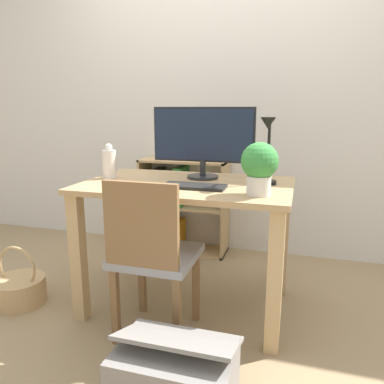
{
  "coord_description": "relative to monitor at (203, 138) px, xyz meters",
  "views": [
    {
      "loc": [
        0.62,
        -1.98,
        1.17
      ],
      "look_at": [
        0.0,
        0.1,
        0.68
      ],
      "focal_mm": 35.0,
      "sensor_mm": 36.0,
      "label": 1
    }
  ],
  "objects": [
    {
      "name": "ground_plane",
      "position": [
        -0.05,
        -0.17,
        -1.0
      ],
      "size": [
        10.0,
        10.0,
        0.0
      ],
      "primitive_type": "plane",
      "color": "#997F5B"
    },
    {
      "name": "wall_back",
      "position": [
        -0.05,
        0.85,
        0.3
      ],
      "size": [
        8.0,
        0.05,
        2.6
      ],
      "color": "silver",
      "rests_on": "ground_plane"
    },
    {
      "name": "desk",
      "position": [
        -0.05,
        -0.17,
        -0.39
      ],
      "size": [
        1.17,
        0.74,
        0.75
      ],
      "color": "tan",
      "rests_on": "ground_plane"
    },
    {
      "name": "monitor",
      "position": [
        0.0,
        0.0,
        0.0
      ],
      "size": [
        0.61,
        0.19,
        0.42
      ],
      "color": "#232326",
      "rests_on": "desk"
    },
    {
      "name": "keyboard",
      "position": [
        0.03,
        -0.28,
        -0.23
      ],
      "size": [
        0.33,
        0.14,
        0.02
      ],
      "color": "black",
      "rests_on": "desk"
    },
    {
      "name": "vase",
      "position": [
        -0.53,
        -0.16,
        -0.15
      ],
      "size": [
        0.08,
        0.08,
        0.21
      ],
      "color": "silver",
      "rests_on": "desk"
    },
    {
      "name": "desk_lamp",
      "position": [
        0.39,
        -0.13,
        -0.02
      ],
      "size": [
        0.1,
        0.19,
        0.37
      ],
      "color": "black",
      "rests_on": "desk"
    },
    {
      "name": "potted_plant",
      "position": [
        0.38,
        -0.36,
        -0.1
      ],
      "size": [
        0.18,
        0.18,
        0.26
      ],
      "color": "silver",
      "rests_on": "desk"
    },
    {
      "name": "chair",
      "position": [
        -0.11,
        -0.54,
        -0.53
      ],
      "size": [
        0.4,
        0.4,
        0.85
      ],
      "rotation": [
        0.0,
        0.0,
        -0.06
      ],
      "color": "gray",
      "rests_on": "ground_plane"
    },
    {
      "name": "bookshelf",
      "position": [
        -0.44,
        0.68,
        -0.63
      ],
      "size": [
        0.7,
        0.28,
        0.76
      ],
      "color": "tan",
      "rests_on": "ground_plane"
    },
    {
      "name": "basket",
      "position": [
        -1.04,
        -0.44,
        -0.91
      ],
      "size": [
        0.31,
        0.31,
        0.36
      ],
      "color": "tan",
      "rests_on": "ground_plane"
    },
    {
      "name": "storage_box",
      "position": [
        0.14,
        -0.94,
        -0.86
      ],
      "size": [
        0.47,
        0.39,
        0.33
      ],
      "color": "gray",
      "rests_on": "ground_plane"
    }
  ]
}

